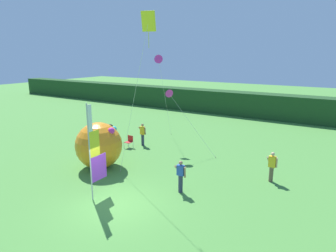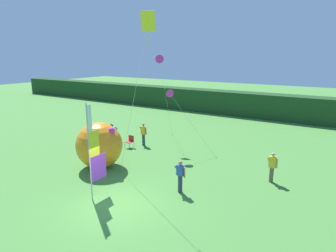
# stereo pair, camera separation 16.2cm
# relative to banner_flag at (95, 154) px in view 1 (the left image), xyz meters

# --- Properties ---
(ground_plane) EXTENTS (120.00, 120.00, 0.00)m
(ground_plane) POSITION_rel_banner_flag_xyz_m (1.27, -0.06, -2.22)
(ground_plane) COLOR #478438
(distant_treeline) EXTENTS (80.00, 2.40, 2.61)m
(distant_treeline) POSITION_rel_banner_flag_xyz_m (1.27, 22.94, -0.91)
(distant_treeline) COLOR #1E421E
(distant_treeline) RESTS_ON ground
(banner_flag) EXTENTS (0.06, 1.03, 4.63)m
(banner_flag) POSITION_rel_banner_flag_xyz_m (0.00, 0.00, 0.00)
(banner_flag) COLOR #B7B7BC
(banner_flag) RESTS_ON ground
(person_near_banner) EXTENTS (0.55, 0.48, 1.68)m
(person_near_banner) POSITION_rel_banner_flag_xyz_m (-3.13, 7.83, -1.32)
(person_near_banner) COLOR #2D334C
(person_near_banner) RESTS_ON ground
(person_mid_field) EXTENTS (0.55, 0.48, 1.65)m
(person_mid_field) POSITION_rel_banner_flag_xyz_m (3.13, 2.60, -1.34)
(person_mid_field) COLOR #2D334C
(person_mid_field) RESTS_ON ground
(person_far_left) EXTENTS (0.55, 0.48, 1.66)m
(person_far_left) POSITION_rel_banner_flag_xyz_m (6.65, 6.29, -1.33)
(person_far_left) COLOR brown
(person_far_left) RESTS_ON ground
(inflatable_balloon) EXTENTS (2.79, 2.79, 2.79)m
(inflatable_balloon) POSITION_rel_banner_flag_xyz_m (-2.66, 2.88, -0.82)
(inflatable_balloon) COLOR orange
(inflatable_balloon) RESTS_ON ground
(folding_chair) EXTENTS (0.51, 0.51, 0.89)m
(folding_chair) POSITION_rel_banner_flag_xyz_m (-3.64, 6.86, -1.71)
(folding_chair) COLOR #BCBCC1
(folding_chair) RESTS_ON ground
(kite_yellow_diamond_0) EXTENTS (3.23, 1.18, 8.54)m
(kite_yellow_diamond_0) POSITION_rel_banner_flag_xyz_m (1.58, 2.07, 5.43)
(kite_yellow_diamond_0) COLOR brown
(kite_yellow_diamond_0) RESTS_ON ground
(kite_magenta_delta_1) EXTENTS (0.70, 2.22, 6.68)m
(kite_magenta_delta_1) POSITION_rel_banner_flag_xyz_m (-2.79, 9.58, 4.09)
(kite_magenta_delta_1) COLOR brown
(kite_magenta_delta_1) RESTS_ON ground
(kite_magenta_delta_2) EXTENTS (3.66, 0.86, 4.45)m
(kite_magenta_delta_2) POSITION_rel_banner_flag_xyz_m (-0.68, 7.65, 1.91)
(kite_magenta_delta_2) COLOR brown
(kite_magenta_delta_2) RESTS_ON ground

